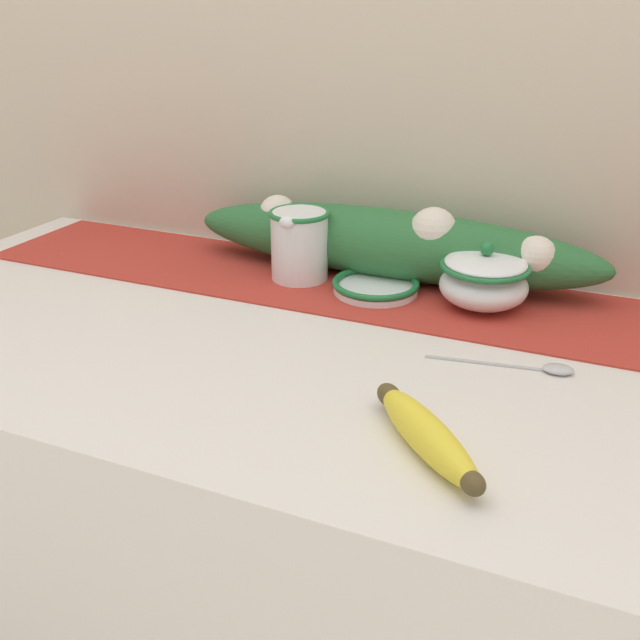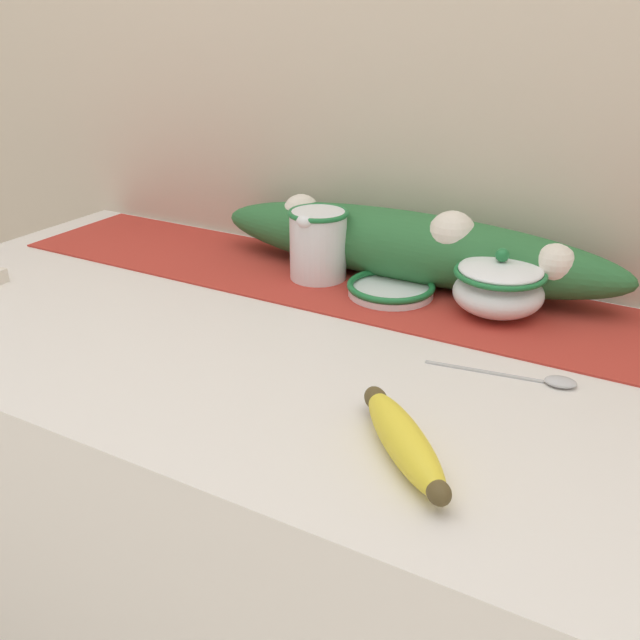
{
  "view_description": "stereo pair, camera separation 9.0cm",
  "coord_description": "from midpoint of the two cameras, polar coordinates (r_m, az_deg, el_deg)",
  "views": [
    {
      "loc": [
        0.33,
        -0.79,
        1.31
      ],
      "look_at": [
        0.01,
        -0.04,
        0.94
      ],
      "focal_mm": 40.0,
      "sensor_mm": 36.0,
      "label": 1
    },
    {
      "loc": [
        0.41,
        -0.75,
        1.31
      ],
      "look_at": [
        0.01,
        -0.04,
        0.94
      ],
      "focal_mm": 40.0,
      "sensor_mm": 36.0,
      "label": 2
    }
  ],
  "objects": [
    {
      "name": "small_dish",
      "position": [
        1.1,
        2.17,
        2.69
      ],
      "size": [
        0.14,
        0.14,
        0.02
      ],
      "color": "white",
      "rests_on": "countertop"
    },
    {
      "name": "table_runner",
      "position": [
        1.12,
        2.03,
        2.35
      ],
      "size": [
        1.36,
        0.24,
        0.0
      ],
      "primitive_type": "cube",
      "color": "#B23328",
      "rests_on": "countertop"
    },
    {
      "name": "countertop",
      "position": [
        1.21,
        -2.01,
        -21.0
      ],
      "size": [
        1.48,
        0.66,
        0.89
      ],
      "primitive_type": "cube",
      "color": "silver",
      "rests_on": "ground_plane"
    },
    {
      "name": "spoon",
      "position": [
        0.91,
        14.99,
        -3.82
      ],
      "size": [
        0.18,
        0.04,
        0.01
      ],
      "rotation": [
        0.0,
        0.0,
        0.15
      ],
      "color": "#B7B7BC",
      "rests_on": "countertop"
    },
    {
      "name": "back_wall",
      "position": [
        1.18,
        5.12,
        19.12
      ],
      "size": [
        2.28,
        0.04,
        2.4
      ],
      "primitive_type": "cube",
      "color": "beige",
      "rests_on": "ground_plane"
    },
    {
      "name": "banana",
      "position": [
        0.73,
        4.95,
        -9.17
      ],
      "size": [
        0.16,
        0.16,
        0.04
      ],
      "rotation": [
        0.0,
        0.0,
        -0.79
      ],
      "color": "yellow",
      "rests_on": "countertop"
    },
    {
      "name": "sugar_bowl",
      "position": [
        1.06,
        10.65,
        3.17
      ],
      "size": [
        0.13,
        0.13,
        0.1
      ],
      "color": "white",
      "rests_on": "countertop"
    },
    {
      "name": "cream_pitcher",
      "position": [
        1.15,
        -3.87,
        6.19
      ],
      "size": [
        0.1,
        0.12,
        0.12
      ],
      "color": "white",
      "rests_on": "countertop"
    },
    {
      "name": "poinsettia_garland",
      "position": [
        1.15,
        3.37,
        6.2
      ],
      "size": [
        0.69,
        0.12,
        0.13
      ],
      "color": "#2D6B38",
      "rests_on": "countertop"
    }
  ]
}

